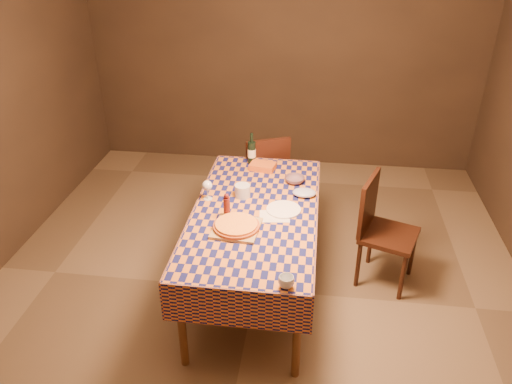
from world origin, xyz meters
TOP-DOWN VIEW (x-y plane):
  - room at (0.00, 0.00)m, footprint 5.00×5.10m
  - dining_table at (0.00, 0.00)m, footprint 0.94×1.84m
  - cutting_board at (-0.10, -0.28)m, footprint 0.35×0.35m
  - pizza at (-0.10, -0.28)m, footprint 0.34×0.34m
  - pepper_mill at (-0.19, -0.13)m, footprint 0.05×0.05m
  - bowl at (0.27, 0.48)m, footprint 0.19×0.19m
  - wine_glass at (-0.39, 0.12)m, footprint 0.08×0.08m
  - wine_bottle at (-0.14, 0.79)m, footprint 0.08×0.08m
  - deli_tub at (-0.13, 0.19)m, footprint 0.15×0.15m
  - takeout_container at (-0.03, 0.70)m, footprint 0.24×0.19m
  - white_plate at (0.21, 0.03)m, footprint 0.30×0.30m
  - tumbler at (0.30, -0.85)m, footprint 0.11×0.11m
  - flour_patch at (0.15, -0.07)m, footprint 0.24×0.19m
  - flour_bag at (0.36, 0.27)m, footprint 0.20×0.15m
  - chair_far at (-0.05, 1.08)m, footprint 0.55×0.56m
  - chair_right at (0.98, 0.30)m, footprint 0.54×0.54m

SIDE VIEW (x-z plane):
  - chair_far at x=-0.05m, z-range 0.06..0.99m
  - chair_right at x=0.98m, z-range 0.06..0.99m
  - dining_table at x=0.00m, z-range 0.31..1.08m
  - flour_patch at x=0.15m, z-range 0.77..0.77m
  - white_plate at x=0.21m, z-range 0.77..0.78m
  - cutting_board at x=-0.10m, z-range 0.77..0.79m
  - bowl at x=0.27m, z-range 0.77..0.82m
  - takeout_container at x=-0.03m, z-range 0.77..0.82m
  - flour_bag at x=0.36m, z-range 0.77..0.82m
  - pizza at x=-0.10m, z-range 0.79..0.82m
  - tumbler at x=0.30m, z-range 0.77..0.85m
  - deli_tub at x=-0.13m, z-range 0.77..0.87m
  - pepper_mill at x=-0.19m, z-range 0.76..0.96m
  - wine_bottle at x=-0.14m, z-range 0.73..1.02m
  - wine_glass at x=-0.39m, z-range 0.80..0.96m
  - room at x=0.00m, z-range 0.00..2.70m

